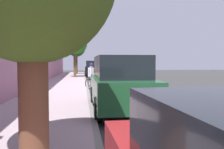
{
  "coord_description": "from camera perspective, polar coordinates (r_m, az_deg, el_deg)",
  "views": [
    {
      "loc": [
        2.21,
        16.79,
        1.77
      ],
      "look_at": [
        0.23,
        0.75,
        0.96
      ],
      "focal_mm": 39.07,
      "sensor_mm": 36.0,
      "label": 1
    }
  ],
  "objects": [
    {
      "name": "ground",
      "position": [
        17.03,
        0.46,
        -3.11
      ],
      "size": [
        76.58,
        76.58,
        0.0
      ],
      "primitive_type": "plane",
      "color": "#353535"
    },
    {
      "name": "sidewalk",
      "position": [
        16.94,
        -11.85,
        -2.95
      ],
      "size": [
        3.34,
        47.86,
        0.15
      ],
      "primitive_type": "cube",
      "color": "#AD979E",
      "rests_on": "ground"
    },
    {
      "name": "curb_edge",
      "position": [
        16.88,
        -5.91,
        -2.93
      ],
      "size": [
        0.16,
        47.86,
        0.15
      ],
      "primitive_type": "cube",
      "color": "gray",
      "rests_on": "ground"
    },
    {
      "name": "lane_stripe_centre",
      "position": [
        17.37,
        10.01,
        -3.02
      ],
      "size": [
        0.14,
        48.4,
        0.01
      ],
      "color": "white",
      "rests_on": "ground"
    },
    {
      "name": "lane_stripe_bike_edge",
      "position": [
        16.98,
        -0.93,
        -3.12
      ],
      "size": [
        0.12,
        47.86,
        0.01
      ],
      "primitive_type": "cube",
      "color": "white",
      "rests_on": "ground"
    },
    {
      "name": "building_facade",
      "position": [
        17.16,
        -18.39,
        6.62
      ],
      "size": [
        0.5,
        47.86,
        5.88
      ],
      "primitive_type": "cube",
      "color": "#A76A82",
      "rests_on": "ground"
    },
    {
      "name": "parked_suv_black_nearest",
      "position": [
        32.78,
        -4.55,
        1.54
      ],
      "size": [
        2.11,
        4.77,
        1.99
      ],
      "color": "black",
      "rests_on": "ground"
    },
    {
      "name": "parked_suv_green_second",
      "position": [
        8.71,
        1.84,
        -2.04
      ],
      "size": [
        1.97,
        4.7,
        1.99
      ],
      "color": "#1E512D",
      "rests_on": "ground"
    },
    {
      "name": "bicycle_at_curb",
      "position": [
        15.94,
        -4.17,
        -2.21
      ],
      "size": [
        1.22,
        1.28,
        0.74
      ],
      "color": "black",
      "rests_on": "ground"
    },
    {
      "name": "cyclist_with_backpack",
      "position": [
        16.35,
        -5.04,
        0.3
      ],
      "size": [
        0.52,
        0.55,
        1.71
      ],
      "color": "#C6B284",
      "rests_on": "ground"
    },
    {
      "name": "street_tree_near_cyclist",
      "position": [
        35.04,
        -8.35,
        6.19
      ],
      "size": [
        2.55,
        2.55,
        5.03
      ],
      "color": "brown",
      "rests_on": "sidewalk"
    },
    {
      "name": "street_tree_mid_block",
      "position": [
        27.47,
        -8.72,
        6.82
      ],
      "size": [
        2.7,
        2.7,
        4.61
      ],
      "color": "brown",
      "rests_on": "sidewalk"
    }
  ]
}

